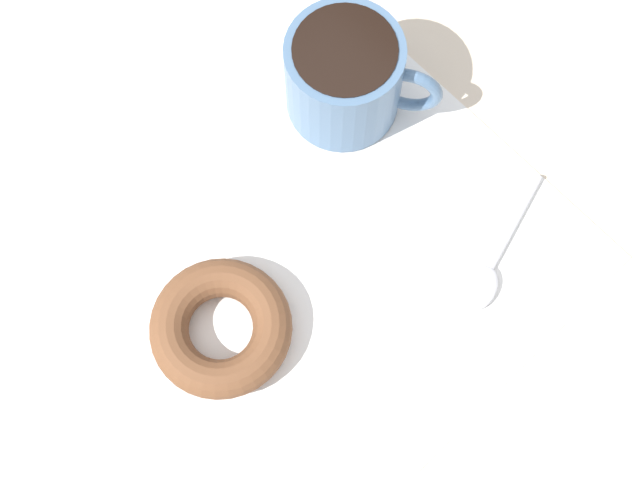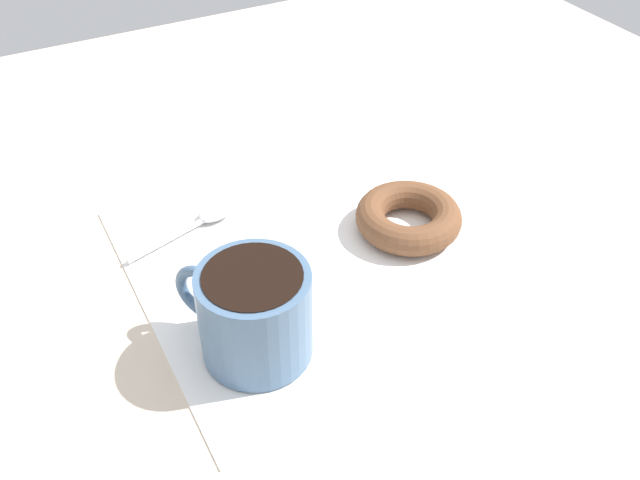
% 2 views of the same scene
% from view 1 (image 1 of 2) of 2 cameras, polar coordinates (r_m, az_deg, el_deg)
% --- Properties ---
extents(ground_plane, '(1.20, 1.20, 0.02)m').
position_cam_1_polar(ground_plane, '(0.66, -3.53, -0.93)').
color(ground_plane, beige).
extents(napkin, '(0.32, 0.32, 0.00)m').
position_cam_1_polar(napkin, '(0.65, -0.00, -0.59)').
color(napkin, white).
rests_on(napkin, ground_plane).
extents(coffee_cup, '(0.09, 0.11, 0.08)m').
position_cam_1_polar(coffee_cup, '(0.66, 1.68, 10.43)').
color(coffee_cup, slate).
rests_on(coffee_cup, napkin).
extents(donut, '(0.10, 0.10, 0.03)m').
position_cam_1_polar(donut, '(0.62, -6.37, -5.60)').
color(donut, brown).
rests_on(donut, napkin).
extents(spoon, '(0.12, 0.05, 0.01)m').
position_cam_1_polar(spoon, '(0.65, 10.72, -1.98)').
color(spoon, silver).
rests_on(spoon, napkin).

